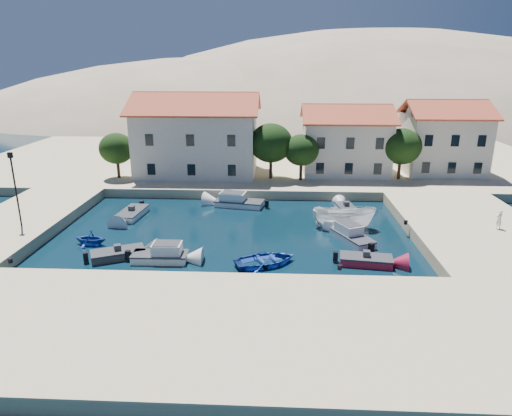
{
  "coord_description": "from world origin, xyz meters",
  "views": [
    {
      "loc": [
        3.83,
        -26.84,
        13.99
      ],
      "look_at": [
        1.99,
        10.78,
        2.0
      ],
      "focal_mm": 32.0,
      "sensor_mm": 36.0,
      "label": 1
    }
  ],
  "objects_px": {
    "building_mid": "(345,139)",
    "cabin_cruiser_east": "(353,236)",
    "rowboat_south": "(266,264)",
    "lamppost": "(15,183)",
    "cabin_cruiser_south": "(160,255)",
    "boat_east": "(343,228)",
    "pedestrian": "(499,220)",
    "building_right": "(443,136)",
    "building_left": "(197,133)"
  },
  "relations": [
    {
      "from": "pedestrian",
      "to": "cabin_cruiser_east",
      "type": "bearing_deg",
      "value": -16.53
    },
    {
      "from": "cabin_cruiser_south",
      "to": "pedestrian",
      "type": "relative_size",
      "value": 2.58
    },
    {
      "from": "building_right",
      "to": "rowboat_south",
      "type": "bearing_deg",
      "value": -128.42
    },
    {
      "from": "rowboat_south",
      "to": "boat_east",
      "type": "relative_size",
      "value": 0.83
    },
    {
      "from": "cabin_cruiser_east",
      "to": "pedestrian",
      "type": "height_order",
      "value": "pedestrian"
    },
    {
      "from": "cabin_cruiser_east",
      "to": "building_left",
      "type": "bearing_deg",
      "value": 13.57
    },
    {
      "from": "building_mid",
      "to": "rowboat_south",
      "type": "bearing_deg",
      "value": -109.41
    },
    {
      "from": "boat_east",
      "to": "pedestrian",
      "type": "relative_size",
      "value": 3.47
    },
    {
      "from": "building_left",
      "to": "cabin_cruiser_east",
      "type": "xyz_separation_m",
      "value": [
        16.02,
        -19.69,
        -5.46
      ]
    },
    {
      "from": "building_mid",
      "to": "cabin_cruiser_east",
      "type": "distance_m",
      "value": 21.32
    },
    {
      "from": "lamppost",
      "to": "pedestrian",
      "type": "height_order",
      "value": "lamppost"
    },
    {
      "from": "building_left",
      "to": "cabin_cruiser_east",
      "type": "height_order",
      "value": "building_left"
    },
    {
      "from": "pedestrian",
      "to": "cabin_cruiser_south",
      "type": "bearing_deg",
      "value": -9.5
    },
    {
      "from": "boat_east",
      "to": "building_right",
      "type": "bearing_deg",
      "value": -33.25
    },
    {
      "from": "building_mid",
      "to": "building_right",
      "type": "xyz_separation_m",
      "value": [
        12.0,
        1.0,
        0.25
      ]
    },
    {
      "from": "building_mid",
      "to": "cabin_cruiser_east",
      "type": "height_order",
      "value": "building_mid"
    },
    {
      "from": "cabin_cruiser_east",
      "to": "boat_east",
      "type": "bearing_deg",
      "value": -20.71
    },
    {
      "from": "building_mid",
      "to": "cabin_cruiser_south",
      "type": "distance_m",
      "value": 30.67
    },
    {
      "from": "pedestrian",
      "to": "boat_east",
      "type": "bearing_deg",
      "value": -32.04
    },
    {
      "from": "lamppost",
      "to": "rowboat_south",
      "type": "relative_size",
      "value": 1.36
    },
    {
      "from": "cabin_cruiser_south",
      "to": "cabin_cruiser_east",
      "type": "xyz_separation_m",
      "value": [
        14.8,
        4.55,
        0.0
      ]
    },
    {
      "from": "building_right",
      "to": "lamppost",
      "type": "distance_m",
      "value": 46.98
    },
    {
      "from": "building_right",
      "to": "lamppost",
      "type": "height_order",
      "value": "building_right"
    },
    {
      "from": "rowboat_south",
      "to": "boat_east",
      "type": "distance_m",
      "value": 10.49
    },
    {
      "from": "boat_east",
      "to": "lamppost",
      "type": "bearing_deg",
      "value": 102.17
    },
    {
      "from": "building_left",
      "to": "pedestrian",
      "type": "bearing_deg",
      "value": -33.79
    },
    {
      "from": "building_right",
      "to": "boat_east",
      "type": "height_order",
      "value": "building_right"
    },
    {
      "from": "lamppost",
      "to": "cabin_cruiser_south",
      "type": "distance_m",
      "value": 14.07
    },
    {
      "from": "building_mid",
      "to": "cabin_cruiser_east",
      "type": "xyz_separation_m",
      "value": [
        -1.98,
        -20.69,
        -4.75
      ]
    },
    {
      "from": "rowboat_south",
      "to": "lamppost",
      "type": "bearing_deg",
      "value": 54.99
    },
    {
      "from": "building_right",
      "to": "cabin_cruiser_east",
      "type": "xyz_separation_m",
      "value": [
        -13.98,
        -21.69,
        -5.0
      ]
    },
    {
      "from": "building_mid",
      "to": "lamppost",
      "type": "xyz_separation_m",
      "value": [
        -29.5,
        -21.0,
        -0.47
      ]
    },
    {
      "from": "building_left",
      "to": "rowboat_south",
      "type": "height_order",
      "value": "building_left"
    },
    {
      "from": "building_left",
      "to": "pedestrian",
      "type": "xyz_separation_m",
      "value": [
        27.98,
        -18.72,
        -4.14
      ]
    },
    {
      "from": "building_mid",
      "to": "rowboat_south",
      "type": "distance_m",
      "value": 27.46
    },
    {
      "from": "lamppost",
      "to": "boat_east",
      "type": "relative_size",
      "value": 1.13
    },
    {
      "from": "building_right",
      "to": "building_left",
      "type": "bearing_deg",
      "value": -176.19
    },
    {
      "from": "building_left",
      "to": "building_right",
      "type": "height_order",
      "value": "building_left"
    },
    {
      "from": "cabin_cruiser_east",
      "to": "rowboat_south",
      "type": "bearing_deg",
      "value": 98.6
    },
    {
      "from": "building_left",
      "to": "cabin_cruiser_south",
      "type": "height_order",
      "value": "building_left"
    },
    {
      "from": "building_mid",
      "to": "pedestrian",
      "type": "height_order",
      "value": "building_mid"
    },
    {
      "from": "building_left",
      "to": "cabin_cruiser_south",
      "type": "bearing_deg",
      "value": -87.12
    },
    {
      "from": "cabin_cruiser_south",
      "to": "boat_east",
      "type": "xyz_separation_m",
      "value": [
        14.52,
        7.87,
        -0.48
      ]
    },
    {
      "from": "cabin_cruiser_east",
      "to": "building_mid",
      "type": "bearing_deg",
      "value": -31.03
    },
    {
      "from": "boat_east",
      "to": "pedestrian",
      "type": "xyz_separation_m",
      "value": [
        12.23,
        -2.36,
        1.8
      ]
    },
    {
      "from": "building_left",
      "to": "cabin_cruiser_south",
      "type": "distance_m",
      "value": 24.87
    },
    {
      "from": "building_mid",
      "to": "pedestrian",
      "type": "bearing_deg",
      "value": -63.17
    },
    {
      "from": "rowboat_south",
      "to": "pedestrian",
      "type": "distance_m",
      "value": 19.86
    },
    {
      "from": "lamppost",
      "to": "rowboat_south",
      "type": "bearing_deg",
      "value": -12.18
    },
    {
      "from": "cabin_cruiser_south",
      "to": "lamppost",
      "type": "bearing_deg",
      "value": 160.77
    }
  ]
}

